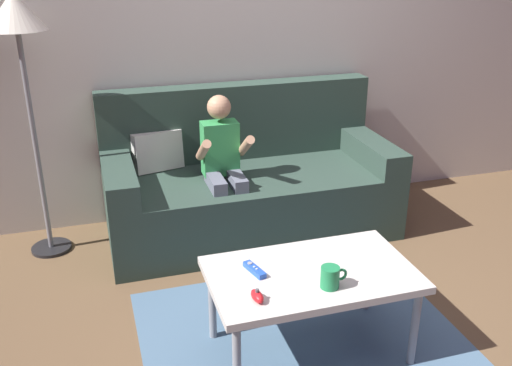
# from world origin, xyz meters

# --- Properties ---
(ground_plane) EXTENTS (9.33, 9.33, 0.00)m
(ground_plane) POSITION_xyz_m (0.00, 0.00, 0.00)
(ground_plane) COLOR brown
(wall_back) EXTENTS (4.66, 0.05, 2.50)m
(wall_back) POSITION_xyz_m (0.00, 1.67, 1.25)
(wall_back) COLOR beige
(wall_back) RESTS_ON ground
(couch) EXTENTS (1.81, 0.80, 0.91)m
(couch) POSITION_xyz_m (-0.14, 1.28, 0.31)
(couch) COLOR #2D4238
(couch) RESTS_ON ground
(person_seated_on_couch) EXTENTS (0.31, 0.37, 0.94)m
(person_seated_on_couch) POSITION_xyz_m (-0.34, 1.10, 0.54)
(person_seated_on_couch) COLOR slate
(person_seated_on_couch) RESTS_ON ground
(coffee_table) EXTENTS (0.91, 0.54, 0.42)m
(coffee_table) POSITION_xyz_m (-0.22, -0.00, 0.38)
(coffee_table) COLOR beige
(coffee_table) RESTS_ON ground
(area_rug) EXTENTS (1.51, 1.39, 0.01)m
(area_rug) POSITION_xyz_m (-0.22, -0.00, 0.00)
(area_rug) COLOR slate
(area_rug) RESTS_ON ground
(game_remote_blue_near_edge) EXTENTS (0.07, 0.14, 0.03)m
(game_remote_blue_near_edge) POSITION_xyz_m (-0.46, 0.07, 0.44)
(game_remote_blue_near_edge) COLOR blue
(game_remote_blue_near_edge) RESTS_ON coffee_table
(nunchuk_red) EXTENTS (0.05, 0.09, 0.05)m
(nunchuk_red) POSITION_xyz_m (-0.51, -0.14, 0.44)
(nunchuk_red) COLOR red
(nunchuk_red) RESTS_ON coffee_table
(coffee_mug) EXTENTS (0.12, 0.08, 0.10)m
(coffee_mug) POSITION_xyz_m (-0.19, -0.14, 0.47)
(coffee_mug) COLOR #1E7F47
(coffee_mug) RESTS_ON coffee_table
(floor_lamp) EXTENTS (0.32, 0.32, 1.53)m
(floor_lamp) POSITION_xyz_m (-1.39, 1.35, 1.32)
(floor_lamp) COLOR black
(floor_lamp) RESTS_ON ground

